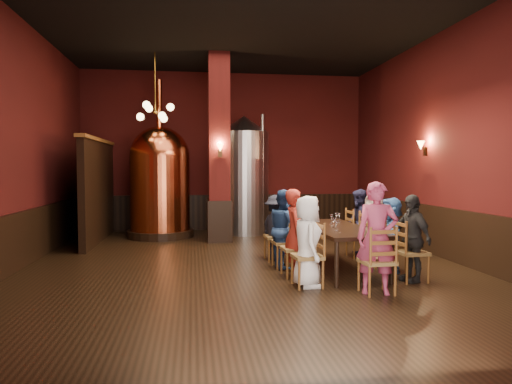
{
  "coord_description": "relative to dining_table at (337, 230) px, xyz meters",
  "views": [
    {
      "loc": [
        -0.94,
        -8.2,
        1.77
      ],
      "look_at": [
        0.23,
        0.2,
        1.33
      ],
      "focal_mm": 32.0,
      "sensor_mm": 36.0,
      "label": 1
    }
  ],
  "objects": [
    {
      "name": "room",
      "position": [
        -1.55,
        0.58,
        1.56
      ],
      "size": [
        10.0,
        10.02,
        4.5
      ],
      "color": "black",
      "rests_on": "ground"
    },
    {
      "name": "wainscot_right",
      "position": [
        2.41,
        0.58,
        -0.19
      ],
      "size": [
        0.08,
        9.9,
        1.0
      ],
      "primitive_type": "cube",
      "color": "black",
      "rests_on": "ground"
    },
    {
      "name": "wainscot_back",
      "position": [
        -1.55,
        5.54,
        -0.19
      ],
      "size": [
        7.9,
        0.08,
        1.0
      ],
      "primitive_type": "cube",
      "color": "black",
      "rests_on": "ground"
    },
    {
      "name": "wainscot_left",
      "position": [
        -5.51,
        0.58,
        -0.19
      ],
      "size": [
        0.08,
        9.9,
        1.0
      ],
      "primitive_type": "cube",
      "color": "black",
      "rests_on": "ground"
    },
    {
      "name": "column",
      "position": [
        -1.85,
        3.38,
        1.56
      ],
      "size": [
        0.58,
        0.58,
        4.5
      ],
      "primitive_type": "cube",
      "color": "#49100F",
      "rests_on": "ground"
    },
    {
      "name": "partition",
      "position": [
        -4.75,
        3.78,
        0.51
      ],
      "size": [
        0.22,
        3.5,
        2.4
      ],
      "primitive_type": "cube",
      "color": "black",
      "rests_on": "ground"
    },
    {
      "name": "pendant_cluster",
      "position": [
        -3.35,
        3.48,
        2.41
      ],
      "size": [
        0.9,
        0.9,
        1.7
      ],
      "primitive_type": null,
      "color": "#A57226",
      "rests_on": "room"
    },
    {
      "name": "sconce_wall",
      "position": [
        2.35,
        1.38,
        1.51
      ],
      "size": [
        0.2,
        0.2,
        0.36
      ],
      "primitive_type": null,
      "rotation": [
        0.0,
        0.0,
        1.57
      ],
      "color": "black",
      "rests_on": "room"
    },
    {
      "name": "sconce_column",
      "position": [
        -1.85,
        3.08,
        1.51
      ],
      "size": [
        0.2,
        0.2,
        0.36
      ],
      "primitive_type": null,
      "rotation": [
        0.0,
        0.0,
        3.14
      ],
      "color": "black",
      "rests_on": "column"
    },
    {
      "name": "dining_table",
      "position": [
        0.0,
        0.0,
        0.0
      ],
      "size": [
        1.13,
        2.45,
        0.75
      ],
      "rotation": [
        0.0,
        0.0,
        0.05
      ],
      "color": "black",
      "rests_on": "ground"
    },
    {
      "name": "chair_0",
      "position": [
        -0.8,
        -1.04,
        -0.23
      ],
      "size": [
        0.48,
        0.48,
        0.92
      ],
      "primitive_type": null,
      "rotation": [
        0.0,
        0.0,
        -1.52
      ],
      "color": "brown",
      "rests_on": "ground"
    },
    {
      "name": "person_0",
      "position": [
        -0.8,
        -1.04,
        -0.01
      ],
      "size": [
        0.47,
        0.69,
        1.36
      ],
      "primitive_type": "imported",
      "rotation": [
        0.0,
        0.0,
        1.52
      ],
      "color": "white",
      "rests_on": "ground"
    },
    {
      "name": "chair_1",
      "position": [
        -0.83,
        -0.37,
        -0.23
      ],
      "size": [
        0.48,
        0.48,
        0.92
      ],
      "primitive_type": null,
      "rotation": [
        0.0,
        0.0,
        -1.52
      ],
      "color": "brown",
      "rests_on": "ground"
    },
    {
      "name": "person_1",
      "position": [
        -0.83,
        -0.37,
        0.03
      ],
      "size": [
        0.42,
        0.57,
        1.43
      ],
      "primitive_type": "imported",
      "rotation": [
        0.0,
        0.0,
        1.42
      ],
      "color": "maroon",
      "rests_on": "ground"
    },
    {
      "name": "chair_2",
      "position": [
        -0.87,
        0.28,
        -0.23
      ],
      "size": [
        0.48,
        0.48,
        0.92
      ],
      "primitive_type": null,
      "rotation": [
        0.0,
        0.0,
        -1.52
      ],
      "color": "brown",
      "rests_on": "ground"
    },
    {
      "name": "person_2",
      "position": [
        -0.87,
        0.28,
        0.01
      ],
      "size": [
        0.38,
        0.7,
        1.4
      ],
      "primitive_type": "imported",
      "rotation": [
        0.0,
        0.0,
        1.64
      ],
      "color": "navy",
      "rests_on": "ground"
    },
    {
      "name": "chair_3",
      "position": [
        -0.9,
        0.95,
        -0.23
      ],
      "size": [
        0.48,
        0.48,
        0.92
      ],
      "primitive_type": null,
      "rotation": [
        0.0,
        0.0,
        -1.52
      ],
      "color": "brown",
      "rests_on": "ground"
    },
    {
      "name": "person_3",
      "position": [
        -0.9,
        0.95,
        -0.06
      ],
      "size": [
        0.75,
        0.93,
        1.26
      ],
      "primitive_type": "imported",
      "rotation": [
        0.0,
        0.0,
        1.97
      ],
      "color": "black",
      "rests_on": "ground"
    },
    {
      "name": "chair_4",
      "position": [
        0.9,
        -0.95,
        -0.23
      ],
      "size": [
        0.48,
        0.48,
        0.92
      ],
      "primitive_type": null,
      "rotation": [
        0.0,
        0.0,
        1.62
      ],
      "color": "brown",
      "rests_on": "ground"
    },
    {
      "name": "person_4",
      "position": [
        0.9,
        -0.95,
        -0.01
      ],
      "size": [
        0.49,
        0.85,
        1.36
      ],
      "primitive_type": "imported",
      "rotation": [
        0.0,
        0.0,
        4.92
      ],
      "color": "black",
      "rests_on": "ground"
    },
    {
      "name": "chair_5",
      "position": [
        0.87,
        -0.28,
        -0.23
      ],
      "size": [
        0.48,
        0.48,
        0.92
      ],
      "primitive_type": null,
      "rotation": [
        0.0,
        0.0,
        1.62
      ],
      "color": "brown",
      "rests_on": "ground"
    },
    {
      "name": "person_5",
      "position": [
        0.87,
        -0.28,
        -0.05
      ],
      "size": [
        0.6,
        1.24,
        1.28
      ],
      "primitive_type": "imported",
      "rotation": [
        0.0,
        0.0,
        4.51
      ],
      "color": "#3562A0",
      "rests_on": "ground"
    },
    {
      "name": "chair_6",
      "position": [
        0.83,
        0.37,
        -0.23
      ],
      "size": [
        0.48,
        0.48,
        0.92
      ],
      "primitive_type": null,
      "rotation": [
        0.0,
        0.0,
        1.62
      ],
      "color": "brown",
      "rests_on": "ground"
    },
    {
      "name": "person_6",
      "position": [
        0.83,
        0.37,
        -0.03
      ],
      "size": [
        0.53,
        0.71,
        1.32
      ],
      "primitive_type": "imported",
      "rotation": [
        0.0,
        0.0,
        4.9
      ],
      "color": "silver",
      "rests_on": "ground"
    },
    {
      "name": "chair_7",
      "position": [
        0.8,
        1.04,
        -0.23
      ],
      "size": [
        0.48,
        0.48,
        0.92
      ],
      "primitive_type": null,
      "rotation": [
        0.0,
        0.0,
        1.62
      ],
      "color": "brown",
      "rests_on": "ground"
    },
    {
      "name": "person_7",
      "position": [
        0.8,
        1.04,
        -0.01
      ],
      "size": [
        0.43,
        0.7,
        1.36
      ],
      "primitive_type": "imported",
      "rotation": [
        0.0,
        0.0,
        4.54
      ],
      "color": "#1D1D3A",
      "rests_on": "ground"
    },
    {
      "name": "chair_8",
      "position": [
        0.08,
        -1.55,
        -0.23
      ],
      "size": [
        0.48,
        0.48,
        0.92
      ],
      "primitive_type": null,
      "rotation": [
        0.0,
        0.0,
        3.19
      ],
      "color": "brown",
      "rests_on": "ground"
    },
    {
      "name": "person_8",
      "position": [
        0.08,
        -1.55,
        0.1
      ],
      "size": [
        0.66,
        0.52,
        1.58
      ],
      "primitive_type": "imported",
      "rotation": [
        0.0,
        0.0,
        6.01
      ],
      "color": "#A4365A",
      "rests_on": "ground"
    },
    {
      "name": "copper_kettle",
      "position": [
        -3.31,
        4.3,
        0.77
      ],
      "size": [
        1.7,
        1.7,
        4.01
      ],
      "rotation": [
        0.0,
        0.0,
        -0.13
      ],
      "color": "black",
      "rests_on": "ground"
    },
    {
      "name": "steel_vessel",
      "position": [
        -1.1,
        4.64,
        0.9
      ],
      "size": [
        1.64,
        1.64,
        3.17
      ],
      "rotation": [
        0.0,
        0.0,
        0.3
      ],
      "color": "#B2B2B7",
      "rests_on": "ground"
    },
    {
      "name": "rose_vase",
      "position": [
        -0.16,
        0.95,
        0.3
      ],
      "size": [
        0.22,
        0.22,
        0.37
      ],
      "color": "white",
      "rests_on": "dining_table"
    },
    {
      "name": "wine_glass_0",
      "position": [
        0.05,
        0.49,
        0.15
      ],
      "size": [
        0.07,
        0.07,
        0.17
      ],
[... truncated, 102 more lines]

